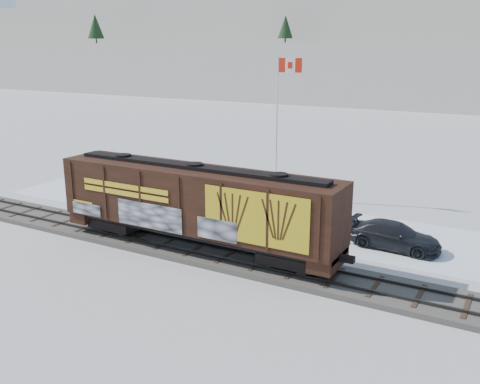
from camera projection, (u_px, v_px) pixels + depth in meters
The scene contains 8 objects.
ground at pixel (197, 253), 29.77m from camera, with size 500.00×500.00×0.00m, color white.
rail_track at pixel (197, 251), 29.74m from camera, with size 50.00×3.40×0.43m.
parking_strip at pixel (259, 217), 36.08m from camera, with size 40.00×8.00×0.03m, color white.
hopper_railcar at pixel (195, 202), 29.01m from camera, with size 16.56×3.06×4.58m.
flagpole at pixel (278, 148), 39.60m from camera, with size 2.30×0.90×10.57m.
car_silver at pixel (198, 196), 37.99m from camera, with size 1.91×4.75×1.62m, color #B4B6BC.
car_white at pixel (315, 211), 34.96m from camera, with size 1.51×4.33×1.43m, color white.
car_dark at pixel (394, 236), 30.23m from camera, with size 2.11×5.20×1.51m, color #212429.
Camera 1 is at (15.74, -23.09, 11.08)m, focal length 40.00 mm.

